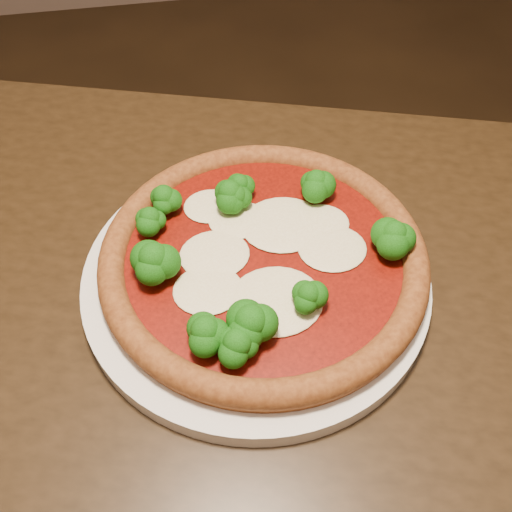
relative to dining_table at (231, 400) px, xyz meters
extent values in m
plane|color=black|center=(0.14, 0.22, -0.65)|extent=(4.00, 4.00, 0.00)
cube|color=black|center=(0.00, 0.00, 0.08)|extent=(1.39, 1.10, 0.04)
cylinder|color=silver|center=(0.04, 0.07, 0.11)|extent=(0.33, 0.33, 0.02)
cylinder|color=brown|center=(0.05, 0.08, 0.13)|extent=(0.31, 0.31, 0.01)
torus|color=brown|center=(0.05, 0.08, 0.13)|extent=(0.31, 0.31, 0.03)
cylinder|color=maroon|center=(0.05, 0.08, 0.13)|extent=(0.26, 0.26, 0.00)
ellipsoid|color=#F6F0C4|center=(0.11, 0.11, 0.14)|extent=(0.06, 0.05, 0.00)
ellipsoid|color=#F6F0C4|center=(-0.01, 0.04, 0.14)|extent=(0.06, 0.06, 0.01)
ellipsoid|color=#F6F0C4|center=(0.01, 0.15, 0.14)|extent=(0.05, 0.05, 0.00)
ellipsoid|color=#F6F0C4|center=(0.03, 0.13, 0.14)|extent=(0.06, 0.05, 0.00)
ellipsoid|color=#F6F0C4|center=(0.00, 0.08, 0.14)|extent=(0.07, 0.06, 0.01)
ellipsoid|color=#F6F0C4|center=(0.05, 0.02, 0.14)|extent=(0.09, 0.08, 0.01)
ellipsoid|color=#F6F0C4|center=(0.11, 0.07, 0.14)|extent=(0.07, 0.06, 0.01)
ellipsoid|color=#F6F0C4|center=(0.07, 0.11, 0.14)|extent=(0.09, 0.08, 0.01)
ellipsoid|color=#1B7512|center=(0.11, 0.14, 0.16)|extent=(0.04, 0.04, 0.03)
ellipsoid|color=#1B7512|center=(0.01, -0.03, 0.16)|extent=(0.04, 0.04, 0.03)
ellipsoid|color=#1B7512|center=(-0.02, -0.01, 0.16)|extent=(0.04, 0.04, 0.04)
ellipsoid|color=#1B7512|center=(0.17, 0.06, 0.16)|extent=(0.04, 0.04, 0.04)
ellipsoid|color=#1B7512|center=(0.03, 0.14, 0.16)|extent=(0.04, 0.04, 0.04)
ellipsoid|color=#1B7512|center=(0.04, 0.16, 0.15)|extent=(0.03, 0.03, 0.03)
ellipsoid|color=#1B7512|center=(0.02, -0.01, 0.16)|extent=(0.05, 0.05, 0.04)
ellipsoid|color=#1B7512|center=(-0.05, 0.13, 0.15)|extent=(0.04, 0.04, 0.03)
ellipsoid|color=#1B7512|center=(0.03, 0.14, 0.15)|extent=(0.04, 0.04, 0.03)
ellipsoid|color=#1B7512|center=(0.07, 0.01, 0.15)|extent=(0.04, 0.04, 0.03)
ellipsoid|color=#1B7512|center=(-0.04, 0.15, 0.15)|extent=(0.04, 0.04, 0.03)
ellipsoid|color=#1B7512|center=(-0.05, 0.07, 0.16)|extent=(0.05, 0.05, 0.04)
camera|label=1|loc=(-0.02, -0.26, 0.55)|focal=40.00mm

